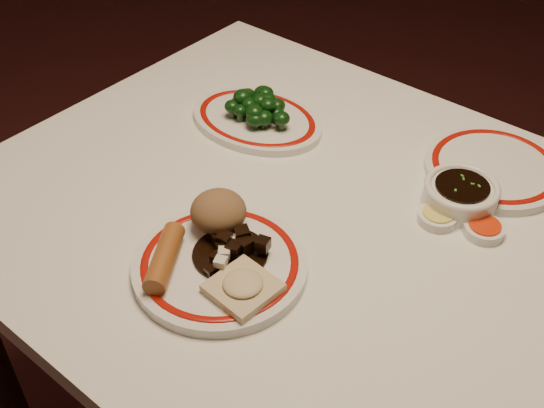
{
  "coord_description": "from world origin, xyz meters",
  "views": [
    {
      "loc": [
        0.44,
        -0.68,
        1.48
      ],
      "look_at": [
        -0.07,
        -0.07,
        0.8
      ],
      "focal_mm": 45.0,
      "sensor_mm": 36.0,
      "label": 1
    }
  ],
  "objects": [
    {
      "name": "sweet_sour_dish",
      "position": [
        0.2,
        0.14,
        0.76
      ],
      "size": [
        0.06,
        0.06,
        0.02
      ],
      "color": "white",
      "rests_on": "dining_table"
    },
    {
      "name": "dining_table",
      "position": [
        0.0,
        0.0,
        0.66
      ],
      "size": [
        1.2,
        0.9,
        0.75
      ],
      "color": "white",
      "rests_on": "ground"
    },
    {
      "name": "far_plate",
      "position": [
        0.14,
        0.29,
        0.76
      ],
      "size": [
        0.31,
        0.31,
        0.02
      ],
      "color": "white",
      "rests_on": "dining_table"
    },
    {
      "name": "main_plate",
      "position": [
        -0.07,
        -0.19,
        0.76
      ],
      "size": [
        0.32,
        0.32,
        0.02
      ],
      "color": "white",
      "rests_on": "dining_table"
    },
    {
      "name": "stirfry_heap",
      "position": [
        -0.06,
        -0.16,
        0.78
      ],
      "size": [
        0.11,
        0.11,
        0.03
      ],
      "color": "black",
      "rests_on": "main_plate"
    },
    {
      "name": "rice_mound",
      "position": [
        -0.12,
        -0.13,
        0.8
      ],
      "size": [
        0.09,
        0.09,
        0.06
      ],
      "primitive_type": "ellipsoid",
      "color": "brown",
      "rests_on": "main_plate"
    },
    {
      "name": "soy_bowl",
      "position": [
        0.13,
        0.17,
        0.77
      ],
      "size": [
        0.12,
        0.12,
        0.04
      ],
      "color": "white",
      "rests_on": "dining_table"
    },
    {
      "name": "broccoli_plate",
      "position": [
        -0.28,
        0.14,
        0.76
      ],
      "size": [
        0.28,
        0.25,
        0.02
      ],
      "color": "white",
      "rests_on": "dining_table"
    },
    {
      "name": "mustard_dish",
      "position": [
        0.13,
        0.12,
        0.76
      ],
      "size": [
        0.06,
        0.06,
        0.02
      ],
      "color": "white",
      "rests_on": "dining_table"
    },
    {
      "name": "fried_wonton",
      "position": [
        -0.0,
        -0.21,
        0.78
      ],
      "size": [
        0.09,
        0.09,
        0.02
      ],
      "color": "beige",
      "rests_on": "main_plate"
    },
    {
      "name": "broccoli_pile",
      "position": [
        -0.28,
        0.15,
        0.79
      ],
      "size": [
        0.14,
        0.11,
        0.05
      ],
      "color": "#23471C",
      "rests_on": "broccoli_plate"
    },
    {
      "name": "spring_roll",
      "position": [
        -0.12,
        -0.24,
        0.78
      ],
      "size": [
        0.09,
        0.12,
        0.03
      ],
      "primitive_type": "cylinder",
      "rotation": [
        1.57,
        0.0,
        0.56
      ],
      "color": "#9C5926",
      "rests_on": "main_plate"
    }
  ]
}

